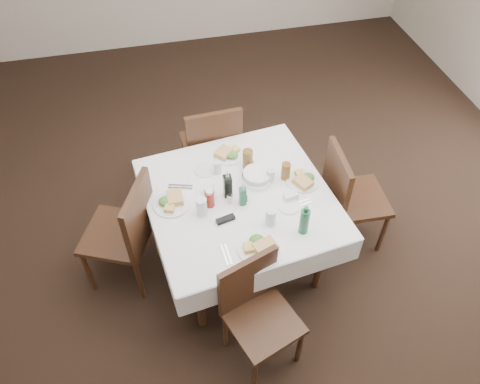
{
  "coord_description": "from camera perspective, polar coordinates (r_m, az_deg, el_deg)",
  "views": [
    {
      "loc": [
        -0.7,
        -2.46,
        3.3
      ],
      "look_at": [
        -0.17,
        -0.19,
        0.8
      ],
      "focal_mm": 35.0,
      "sensor_mm": 36.0,
      "label": 1
    }
  ],
  "objects": [
    {
      "name": "side_plate_a",
      "position": [
        3.64,
        -4.23,
        2.74
      ],
      "size": [
        0.17,
        0.17,
        0.01
      ],
      "color": "white",
      "rests_on": "dining_table"
    },
    {
      "name": "iced_tea_b",
      "position": [
        3.54,
        5.6,
        2.56
      ],
      "size": [
        0.07,
        0.07,
        0.14
      ],
      "color": "brown",
      "rests_on": "dining_table"
    },
    {
      "name": "chair_east",
      "position": [
        3.83,
        12.95,
        -0.15
      ],
      "size": [
        0.49,
        0.49,
        0.98
      ],
      "color": "black",
      "rests_on": "ground"
    },
    {
      "name": "chair_north",
      "position": [
        4.14,
        -3.4,
        5.75
      ],
      "size": [
        0.5,
        0.5,
        1.01
      ],
      "color": "black",
      "rests_on": "ground"
    },
    {
      "name": "oil_cruet_dark",
      "position": [
        3.37,
        -1.53,
        0.83
      ],
      "size": [
        0.06,
        0.06,
        0.25
      ],
      "color": "black",
      "rests_on": "dining_table"
    },
    {
      "name": "meal_south",
      "position": [
        3.13,
        2.38,
        -6.64
      ],
      "size": [
        0.28,
        0.28,
        0.06
      ],
      "color": "white",
      "rests_on": "dining_table"
    },
    {
      "name": "meal_west",
      "position": [
        3.41,
        -8.37,
        -1.21
      ],
      "size": [
        0.27,
        0.27,
        0.06
      ],
      "color": "white",
      "rests_on": "dining_table"
    },
    {
      "name": "salt_shaker",
      "position": [
        3.37,
        -1.27,
        -0.85
      ],
      "size": [
        0.04,
        0.04,
        0.09
      ],
      "color": "white",
      "rests_on": "dining_table"
    },
    {
      "name": "sugar_caddy",
      "position": [
        3.43,
        6.2,
        -0.5
      ],
      "size": [
        0.11,
        0.07,
        0.05
      ],
      "color": "white",
      "rests_on": "dining_table"
    },
    {
      "name": "coffee_mug",
      "position": [
        3.43,
        -3.85,
        0.08
      ],
      "size": [
        0.12,
        0.12,
        0.09
      ],
      "color": "white",
      "rests_on": "dining_table"
    },
    {
      "name": "pepper_shaker",
      "position": [
        3.38,
        0.61,
        -0.61
      ],
      "size": [
        0.04,
        0.04,
        0.08
      ],
      "color": "#422E1C",
      "rests_on": "dining_table"
    },
    {
      "name": "cutlery_n",
      "position": [
        3.73,
        1.15,
        4.21
      ],
      "size": [
        0.04,
        0.17,
        0.01
      ],
      "color": "silver",
      "rests_on": "dining_table"
    },
    {
      "name": "room_shell",
      "position": [
        3.01,
        2.36,
        15.13
      ],
      "size": [
        6.04,
        7.04,
        2.8
      ],
      "color": "#BFB3A3",
      "rests_on": "ground"
    },
    {
      "name": "water_n",
      "position": [
        3.58,
        -2.77,
        3.03
      ],
      "size": [
        0.06,
        0.06,
        0.11
      ],
      "color": "silver",
      "rests_on": "dining_table"
    },
    {
      "name": "cutlery_s",
      "position": [
        3.11,
        -1.66,
        -7.65
      ],
      "size": [
        0.05,
        0.17,
        0.01
      ],
      "color": "silver",
      "rests_on": "dining_table"
    },
    {
      "name": "ground_plane",
      "position": [
        4.18,
        1.65,
        -5.21
      ],
      "size": [
        7.0,
        7.0,
        0.0
      ],
      "primitive_type": "plane",
      "color": "black"
    },
    {
      "name": "meal_east",
      "position": [
        3.56,
        7.74,
        1.47
      ],
      "size": [
        0.25,
        0.25,
        0.06
      ],
      "color": "white",
      "rests_on": "dining_table"
    },
    {
      "name": "water_e",
      "position": [
        3.52,
        3.73,
        1.99
      ],
      "size": [
        0.06,
        0.06,
        0.11
      ],
      "color": "silver",
      "rests_on": "dining_table"
    },
    {
      "name": "bread_basket",
      "position": [
        3.54,
        2.09,
        1.93
      ],
      "size": [
        0.23,
        0.23,
        0.08
      ],
      "color": "silver",
      "rests_on": "dining_table"
    },
    {
      "name": "cutlery_e",
      "position": [
        3.41,
        7.16,
        -1.51
      ],
      "size": [
        0.19,
        0.08,
        0.01
      ],
      "color": "silver",
      "rests_on": "dining_table"
    },
    {
      "name": "cutlery_w",
      "position": [
        3.53,
        -7.28,
        0.63
      ],
      "size": [
        0.19,
        0.09,
        0.01
      ],
      "color": "silver",
      "rests_on": "dining_table"
    },
    {
      "name": "water_s",
      "position": [
        3.23,
        3.78,
        -3.05
      ],
      "size": [
        0.08,
        0.08,
        0.14
      ],
      "color": "silver",
      "rests_on": "dining_table"
    },
    {
      "name": "dining_table",
      "position": [
        3.5,
        -0.1,
        -1.42
      ],
      "size": [
        1.49,
        1.49,
        0.76
      ],
      "color": "black",
      "rests_on": "ground"
    },
    {
      "name": "sunglasses",
      "position": [
        3.28,
        -1.79,
        -3.35
      ],
      "size": [
        0.14,
        0.07,
        0.03
      ],
      "color": "black",
      "rests_on": "dining_table"
    },
    {
      "name": "green_bottle",
      "position": [
        3.18,
        7.85,
        -3.52
      ],
      "size": [
        0.06,
        0.06,
        0.25
      ],
      "color": "#1C5C3A",
      "rests_on": "dining_table"
    },
    {
      "name": "chair_west",
      "position": [
        3.57,
        -13.52,
        -4.4
      ],
      "size": [
        0.64,
        0.64,
        1.02
      ],
      "color": "black",
      "rests_on": "ground"
    },
    {
      "name": "iced_tea_a",
      "position": [
        3.6,
        0.94,
        4.02
      ],
      "size": [
        0.08,
        0.08,
        0.17
      ],
      "color": "brown",
      "rests_on": "dining_table"
    },
    {
      "name": "ketchup_bottle",
      "position": [
        3.34,
        -3.72,
        -0.8
      ],
      "size": [
        0.07,
        0.07,
        0.15
      ],
      "color": "maroon",
      "rests_on": "dining_table"
    },
    {
      "name": "chair_south",
      "position": [
        3.19,
        1.98,
        -13.75
      ],
      "size": [
        0.55,
        0.55,
        0.92
      ],
      "color": "black",
      "rests_on": "ground"
    },
    {
      "name": "meal_north",
      "position": [
        3.74,
        -1.41,
        4.7
      ],
      "size": [
        0.26,
        0.26,
        0.06
      ],
      "color": "white",
      "rests_on": "dining_table"
    },
    {
      "name": "oil_cruet_green",
      "position": [
        3.33,
        0.32,
        -0.43
      ],
      "size": [
        0.05,
        0.05,
        0.2
      ],
      "color": "#1C5C3A",
      "rests_on": "dining_table"
    },
    {
      "name": "side_plate_b",
      "position": [
        3.39,
        6.01,
        -1.75
      ],
      "size": [
        0.16,
        0.16,
        0.01
      ],
      "color": "white",
      "rests_on": "dining_table"
    },
    {
      "name": "water_w",
      "position": [
        3.29,
        -4.7,
        -1.79
      ],
      "size": [
        0.08,
        0.08,
        0.15
      ],
      "color": "silver",
      "rests_on": "dining_table"
    }
  ]
}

